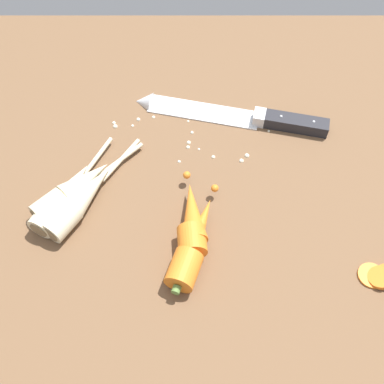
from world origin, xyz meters
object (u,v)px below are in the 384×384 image
Objects in this scene: whole_carrot at (194,244)px; parsnip_mid_left at (81,200)px; parsnip_mid_right at (73,191)px; chefs_knife at (226,114)px; whole_carrot_second at (191,220)px; parsnip_front at (64,197)px.

parsnip_mid_left is at bearing 156.01° from whole_carrot.
parsnip_mid_left is 2.18cm from parsnip_mid_right.
whole_carrot_second is at bearing -105.49° from chefs_knife.
whole_carrot is 0.90× the size of parsnip_mid_left.
whole_carrot is 21.50cm from parsnip_front.
parsnip_mid_right reaches higher than chefs_knife.
whole_carrot reaches higher than parsnip_front.
chefs_knife is 31.86cm from parsnip_front.
whole_carrot is 0.93× the size of parsnip_front.
parsnip_mid_right is (-24.55, -17.55, 1.33)cm from chefs_knife.
whole_carrot reaches higher than parsnip_mid_right.
whole_carrot reaches higher than chefs_knife.
parsnip_front is at bearing 157.59° from whole_carrot.
parsnip_mid_left is (2.70, -0.55, -0.00)cm from parsnip_front.
whole_carrot_second is 0.78× the size of parsnip_mid_left.
whole_carrot_second is (-6.35, -22.90, 1.45)cm from chefs_knife.
whole_carrot_second is at bearing -12.54° from parsnip_mid_left.
parsnip_mid_right is at bearing 131.58° from parsnip_mid_left.
whole_carrot_second reaches higher than parsnip_mid_left.
parsnip_mid_left is at bearing -11.60° from parsnip_front.
parsnip_mid_right is (-18.20, 5.35, -0.12)cm from whole_carrot_second.
chefs_knife is 2.08× the size of parsnip_mid_right.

